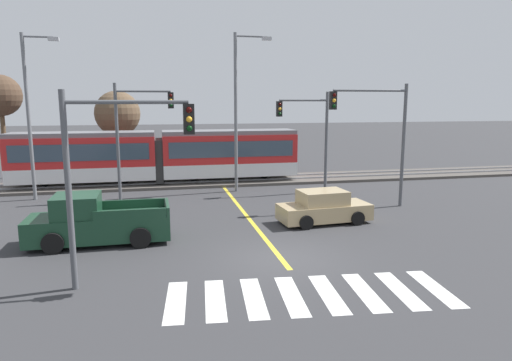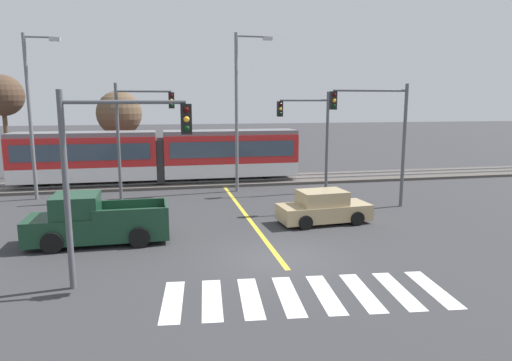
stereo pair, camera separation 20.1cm
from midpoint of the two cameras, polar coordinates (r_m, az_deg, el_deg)
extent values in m
plane|color=#333335|center=(16.54, 3.28, -9.73)|extent=(200.00, 200.00, 0.00)
cube|color=#4C4742|center=(31.68, -4.21, -0.09)|extent=(120.00, 4.00, 0.18)
cube|color=#939399|center=(30.96, -4.03, -0.05)|extent=(120.00, 0.08, 0.10)
cube|color=#939399|center=(32.37, -4.38, 0.37)|extent=(120.00, 0.08, 0.10)
cube|color=silver|center=(31.63, -20.28, 0.94)|extent=(9.00, 2.60, 0.90)
cube|color=red|center=(31.46, -20.43, 3.46)|extent=(9.00, 2.60, 1.90)
cube|color=#384756|center=(30.16, -20.80, 3.29)|extent=(8.28, 0.04, 1.04)
cube|color=slate|center=(31.37, -20.55, 5.44)|extent=(9.00, 2.39, 0.28)
cylinder|color=black|center=(31.43, -15.77, 0.30)|extent=(0.70, 0.20, 0.70)
cylinder|color=black|center=(32.16, -24.59, -0.02)|extent=(0.70, 0.20, 0.70)
cube|color=silver|center=(31.64, -3.02, 1.55)|extent=(9.00, 2.60, 0.90)
cube|color=red|center=(31.47, -3.04, 4.07)|extent=(9.00, 2.60, 1.90)
cube|color=#384756|center=(30.17, -2.66, 3.92)|extent=(8.28, 0.04, 1.04)
cube|color=slate|center=(31.38, -3.06, 6.05)|extent=(9.00, 2.39, 0.28)
cylinder|color=black|center=(32.17, 1.35, 0.88)|extent=(0.70, 0.20, 0.70)
cylinder|color=black|center=(31.43, -7.47, 0.59)|extent=(0.70, 0.20, 0.70)
cube|color=#2D2D2D|center=(31.18, -11.69, 2.53)|extent=(0.50, 2.34, 2.80)
cube|color=silver|center=(13.43, -9.95, -14.63)|extent=(0.82, 2.84, 0.01)
cube|color=silver|center=(13.41, -5.10, -14.57)|extent=(0.82, 2.84, 0.01)
cube|color=silver|center=(13.47, -0.26, -14.41)|extent=(0.82, 2.84, 0.01)
cube|color=silver|center=(13.62, 4.49, -14.16)|extent=(0.82, 2.84, 0.01)
cube|color=silver|center=(13.86, 9.09, -13.82)|extent=(0.82, 2.84, 0.01)
cube|color=silver|center=(14.18, 13.50, -13.42)|extent=(0.82, 2.84, 0.01)
cube|color=silver|center=(14.57, 17.68, -12.96)|extent=(0.82, 2.84, 0.01)
cube|color=silver|center=(15.04, 21.61, -12.47)|extent=(0.82, 2.84, 0.01)
cube|color=gold|center=(22.49, -0.95, -4.40)|extent=(0.20, 15.07, 0.01)
cube|color=tan|center=(21.32, 8.74, -3.89)|extent=(4.32, 2.02, 0.72)
cube|color=tan|center=(21.13, 8.54, -2.12)|extent=(2.21, 1.68, 0.64)
cube|color=#384756|center=(21.56, 10.96, -1.95)|extent=(0.21, 1.43, 0.52)
cube|color=#384756|center=(21.83, 7.69, -1.72)|extent=(1.78, 0.18, 0.48)
cylinder|color=black|center=(22.65, 10.72, -3.65)|extent=(0.66, 0.27, 0.64)
cylinder|color=black|center=(21.20, 12.80, -4.66)|extent=(0.66, 0.27, 0.64)
cylinder|color=black|center=(21.65, 4.74, -4.14)|extent=(0.66, 0.27, 0.64)
cylinder|color=black|center=(20.12, 6.48, -5.25)|extent=(0.66, 0.27, 0.64)
cube|color=#193D28|center=(19.14, -18.72, -5.44)|extent=(5.42, 2.01, 0.96)
cube|color=#193D28|center=(19.05, -21.29, -2.88)|extent=(1.72, 1.85, 0.84)
cube|color=#384756|center=(19.18, -23.51, -2.89)|extent=(0.11, 1.69, 0.66)
cube|color=#193D28|center=(17.98, -15.29, -4.06)|extent=(2.70, 0.14, 0.36)
cube|color=#193D28|center=(19.78, -15.04, -2.80)|extent=(2.70, 0.14, 0.36)
cube|color=#193D28|center=(18.85, -10.83, -3.25)|extent=(0.14, 1.96, 0.36)
cylinder|color=black|center=(18.53, -23.85, -7.12)|extent=(0.80, 0.29, 0.80)
cylinder|color=black|center=(20.38, -22.77, -5.54)|extent=(0.80, 0.29, 0.80)
cylinder|color=black|center=(18.15, -14.06, -6.90)|extent=(0.80, 0.29, 0.80)
cylinder|color=black|center=(20.04, -13.90, -5.31)|extent=(0.80, 0.29, 0.80)
cylinder|color=#515459|center=(25.23, 18.21, 4.09)|extent=(0.18, 0.18, 6.45)
cylinder|color=#515459|center=(24.19, 14.40, 10.84)|extent=(4.00, 0.12, 0.12)
cube|color=black|center=(23.38, 9.87, 9.82)|extent=(0.32, 0.28, 0.90)
sphere|color=#360605|center=(23.25, 10.03, 10.48)|extent=(0.18, 0.18, 0.18)
sphere|color=#F7AA26|center=(23.24, 10.01, 9.82)|extent=(0.18, 0.18, 0.18)
sphere|color=black|center=(23.24, 9.99, 9.15)|extent=(0.18, 0.18, 0.18)
cylinder|color=#515459|center=(14.28, -22.25, -1.38)|extent=(0.18, 0.18, 5.88)
cylinder|color=#515459|center=(13.82, -15.71, 9.42)|extent=(3.50, 0.12, 0.12)
cube|color=black|center=(13.83, -8.30, 7.61)|extent=(0.32, 0.28, 0.90)
sphere|color=#360605|center=(13.67, -8.29, 8.71)|extent=(0.18, 0.18, 0.18)
sphere|color=#F7AA26|center=(13.68, -8.26, 7.58)|extent=(0.18, 0.18, 0.18)
sphere|color=black|center=(13.69, -8.24, 6.45)|extent=(0.18, 0.18, 0.18)
cylinder|color=#515459|center=(26.73, -16.61, 4.58)|extent=(0.18, 0.18, 6.55)
cylinder|color=#515459|center=(26.56, -13.64, 10.79)|extent=(3.00, 0.12, 0.12)
cube|color=black|center=(26.56, -10.31, 9.82)|extent=(0.32, 0.28, 0.90)
sphere|color=#360605|center=(26.41, -10.32, 10.41)|extent=(0.18, 0.18, 0.18)
sphere|color=#F7AA26|center=(26.41, -10.30, 9.83)|extent=(0.18, 0.18, 0.18)
sphere|color=black|center=(26.41, -10.28, 9.24)|extent=(0.18, 0.18, 0.18)
cylinder|color=#515459|center=(28.31, 9.07, 4.70)|extent=(0.18, 0.18, 6.12)
cylinder|color=#515459|center=(27.70, 6.27, 9.93)|extent=(3.00, 0.12, 0.12)
cube|color=black|center=(27.28, 3.22, 8.93)|extent=(0.32, 0.28, 0.90)
sphere|color=#360605|center=(27.13, 3.31, 9.49)|extent=(0.18, 0.18, 0.18)
sphere|color=#F7AA26|center=(27.14, 3.30, 8.92)|extent=(0.18, 0.18, 0.18)
sphere|color=black|center=(27.14, 3.30, 8.35)|extent=(0.18, 0.18, 0.18)
cylinder|color=slate|center=(28.56, -26.22, 6.98)|extent=(0.20, 0.20, 9.22)
cylinder|color=slate|center=(28.57, -25.30, 15.93)|extent=(1.60, 0.12, 0.12)
cube|color=#B2B2B7|center=(28.40, -23.66, 15.88)|extent=(0.56, 0.28, 0.20)
cylinder|color=slate|center=(28.06, -2.24, 8.30)|extent=(0.20, 0.20, 9.57)
cylinder|color=slate|center=(28.48, -0.30, 17.58)|extent=(1.92, 0.12, 0.12)
cube|color=#B2B2B7|center=(28.67, 1.67, 17.32)|extent=(0.56, 0.28, 0.20)
cylinder|color=brown|center=(37.77, -28.56, 4.33)|extent=(0.32, 0.32, 5.39)
sphere|color=#4C3828|center=(37.67, -28.97, 9.30)|extent=(2.93, 2.93, 2.93)
cylinder|color=brown|center=(35.74, -16.38, 3.77)|extent=(0.32, 0.32, 4.01)
sphere|color=brown|center=(35.58, -16.58, 8.04)|extent=(3.32, 3.32, 3.32)
camera|label=1|loc=(0.10, -89.75, 0.04)|focal=32.00mm
camera|label=2|loc=(0.10, 90.25, -0.04)|focal=32.00mm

